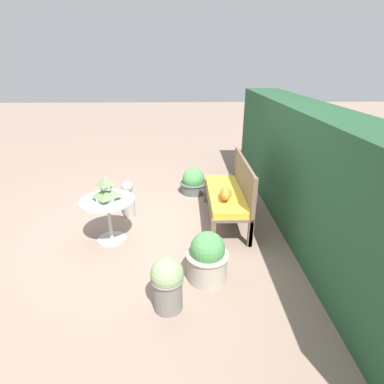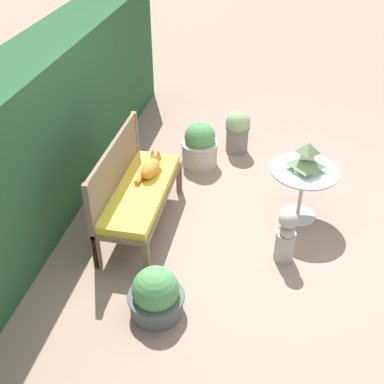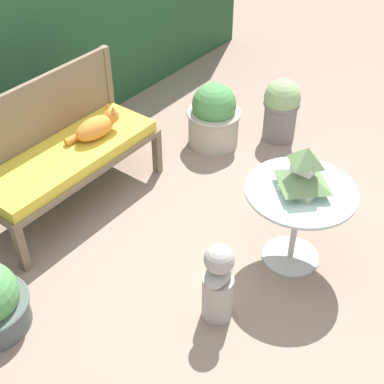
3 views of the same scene
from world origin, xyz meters
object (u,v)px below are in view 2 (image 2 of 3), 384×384
at_px(garden_bench, 141,194).
at_px(garden_bust, 286,236).
at_px(patio_table, 303,180).
at_px(cat, 151,167).
at_px(potted_plant_path_edge, 238,130).
at_px(potted_plant_table_near, 156,295).
at_px(potted_plant_bench_left, 200,146).
at_px(pagoda_birdhouse, 307,159).

relative_size(garden_bench, garden_bust, 2.48).
bearing_deg(patio_table, cat, 97.97).
bearing_deg(cat, garden_bust, -102.55).
bearing_deg(garden_bust, potted_plant_path_edge, 8.36).
relative_size(patio_table, potted_plant_table_near, 1.43).
relative_size(patio_table, potted_plant_bench_left, 1.22).
relative_size(garden_bench, potted_plant_bench_left, 2.47).
distance_m(pagoda_birdhouse, potted_plant_path_edge, 1.61).
distance_m(cat, patio_table, 1.63).
height_order(garden_bust, potted_plant_table_near, garden_bust).
xyz_separation_m(pagoda_birdhouse, potted_plant_bench_left, (0.85, 1.28, -0.48)).
bearing_deg(garden_bust, pagoda_birdhouse, -21.50).
bearing_deg(garden_bust, cat, 60.05).
height_order(cat, garden_bust, cat).
distance_m(cat, garden_bust, 1.59).
bearing_deg(garden_bust, patio_table, -21.50).
relative_size(cat, garden_bust, 0.75).
height_order(cat, pagoda_birdhouse, pagoda_birdhouse).
distance_m(pagoda_birdhouse, potted_plant_table_near, 2.10).
bearing_deg(cat, patio_table, -76.09).
bearing_deg(garden_bench, pagoda_birdhouse, -73.26).
bearing_deg(garden_bench, garden_bust, -98.37).
height_order(garden_bench, potted_plant_bench_left, potted_plant_bench_left).
bearing_deg(potted_plant_path_edge, potted_plant_table_near, 173.26).
bearing_deg(potted_plant_table_near, garden_bench, 21.95).
distance_m(patio_table, potted_plant_table_near, 2.04).
xyz_separation_m(potted_plant_path_edge, potted_plant_table_near, (-2.92, 0.34, -0.11)).
distance_m(potted_plant_table_near, potted_plant_bench_left, 2.48).
xyz_separation_m(garden_bench, patio_table, (0.50, -1.65, 0.07)).
xyz_separation_m(pagoda_birdhouse, garden_bust, (-0.72, 0.13, -0.46)).
height_order(potted_plant_path_edge, potted_plant_bench_left, potted_plant_bench_left).
distance_m(garden_bust, potted_plant_bench_left, 1.95).
height_order(cat, potted_plant_path_edge, cat).
distance_m(garden_bench, garden_bust, 1.55).
bearing_deg(pagoda_birdhouse, garden_bench, 106.74).
bearing_deg(potted_plant_bench_left, potted_plant_table_near, -178.08).
xyz_separation_m(patio_table, potted_plant_bench_left, (0.85, 1.28, -0.21)).
bearing_deg(potted_plant_table_near, pagoda_birdhouse, -36.27).
relative_size(potted_plant_path_edge, potted_plant_table_near, 1.16).
bearing_deg(potted_plant_path_edge, patio_table, -146.51).
relative_size(pagoda_birdhouse, potted_plant_path_edge, 0.55).
relative_size(garden_bench, potted_plant_table_near, 2.90).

